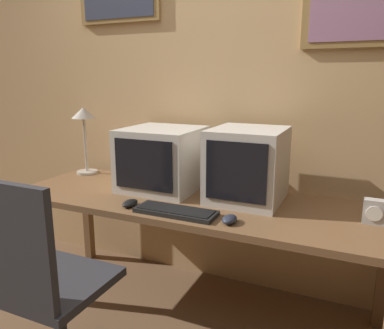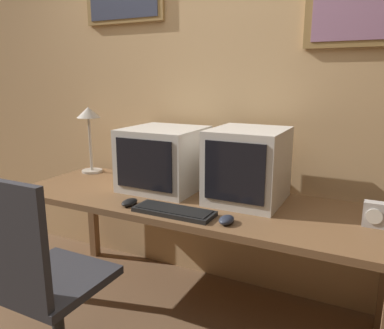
# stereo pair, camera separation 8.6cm
# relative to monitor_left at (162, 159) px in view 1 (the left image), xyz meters

# --- Properties ---
(wall_back) EXTENTS (8.00, 0.08, 2.60)m
(wall_back) POSITION_rel_monitor_left_xyz_m (0.26, 0.34, 0.42)
(wall_back) COLOR tan
(wall_back) RESTS_ON ground_plane
(desk) EXTENTS (2.13, 0.71, 0.71)m
(desk) POSITION_rel_monitor_left_xyz_m (0.25, -0.12, -0.25)
(desk) COLOR brown
(desk) RESTS_ON ground_plane
(monitor_left) EXTENTS (0.44, 0.45, 0.37)m
(monitor_left) POSITION_rel_monitor_left_xyz_m (0.00, 0.00, 0.00)
(monitor_left) COLOR beige
(monitor_left) RESTS_ON desk
(monitor_right) EXTENTS (0.39, 0.43, 0.40)m
(monitor_right) POSITION_rel_monitor_left_xyz_m (0.53, -0.01, 0.01)
(monitor_right) COLOR beige
(monitor_right) RESTS_ON desk
(keyboard_main) EXTENTS (0.42, 0.15, 0.03)m
(keyboard_main) POSITION_rel_monitor_left_xyz_m (0.27, -0.37, -0.17)
(keyboard_main) COLOR black
(keyboard_main) RESTS_ON desk
(mouse_near_keyboard) EXTENTS (0.07, 0.10, 0.04)m
(mouse_near_keyboard) POSITION_rel_monitor_left_xyz_m (0.56, -0.37, -0.17)
(mouse_near_keyboard) COLOR #282D3D
(mouse_near_keyboard) RESTS_ON desk
(mouse_far_corner) EXTENTS (0.07, 0.11, 0.03)m
(mouse_far_corner) POSITION_rel_monitor_left_xyz_m (0.00, -0.37, -0.17)
(mouse_far_corner) COLOR black
(mouse_far_corner) RESTS_ON desk
(desk_clock) EXTENTS (0.10, 0.06, 0.12)m
(desk_clock) POSITION_rel_monitor_left_xyz_m (1.18, -0.10, -0.13)
(desk_clock) COLOR #B7B2AD
(desk_clock) RESTS_ON desk
(desk_lamp) EXTENTS (0.17, 0.17, 0.47)m
(desk_lamp) POSITION_rel_monitor_left_xyz_m (-0.67, 0.11, 0.17)
(desk_lamp) COLOR #B2A899
(desk_lamp) RESTS_ON desk
(office_chair) EXTENTS (0.47, 0.47, 1.00)m
(office_chair) POSITION_rel_monitor_left_xyz_m (-0.10, -0.89, -0.46)
(office_chair) COLOR black
(office_chair) RESTS_ON ground_plane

